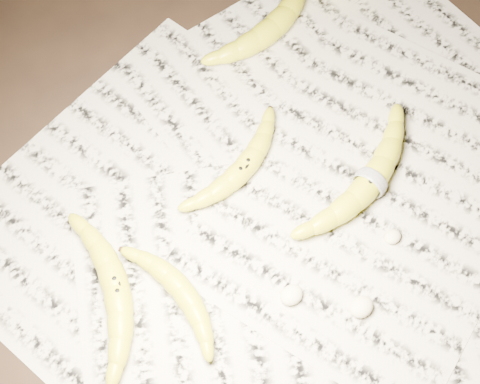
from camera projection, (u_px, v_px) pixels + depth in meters
ground at (268, 213)px, 0.96m from camera, size 3.00×3.00×0.00m
newspaper_patch at (279, 193)px, 0.97m from camera, size 0.90×0.70×0.01m
banana_left_a at (116, 288)px, 0.88m from camera, size 0.14×0.22×0.04m
banana_left_b at (182, 289)px, 0.89m from camera, size 0.05×0.17×0.03m
banana_center at (243, 167)px, 0.97m from camera, size 0.19×0.09×0.03m
banana_taped at (371, 182)px, 0.96m from camera, size 0.25×0.11×0.04m
banana_upper_a at (272, 27)px, 1.09m from camera, size 0.22×0.10×0.04m
measuring_tape at (371, 182)px, 0.96m from camera, size 0.01×0.05×0.05m
flesh_chunk_a at (292, 294)px, 0.89m from camera, size 0.03×0.03×0.02m
flesh_chunk_b at (362, 306)px, 0.88m from camera, size 0.03×0.03×0.02m
flesh_chunk_c at (393, 236)px, 0.93m from camera, size 0.03×0.02×0.01m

